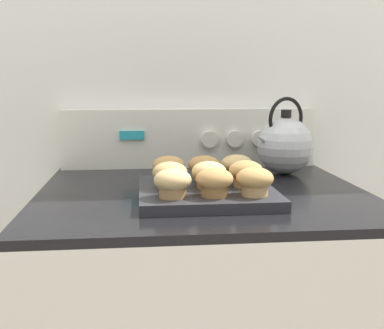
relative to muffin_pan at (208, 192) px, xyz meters
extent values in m
cube|color=silver|center=(0.00, 0.43, 0.27)|extent=(8.00, 0.05, 2.40)
cube|color=black|center=(0.00, 0.08, -0.02)|extent=(0.74, 0.66, 0.02)
cube|color=silver|center=(0.00, 0.38, 0.07)|extent=(0.73, 0.05, 0.17)
cube|color=teal|center=(-0.17, 0.35, 0.09)|extent=(0.07, 0.01, 0.02)
cylinder|color=silver|center=(0.05, 0.34, 0.07)|extent=(0.05, 0.02, 0.05)
cylinder|color=silver|center=(0.12, 0.34, 0.07)|extent=(0.05, 0.02, 0.05)
cylinder|color=silver|center=(0.20, 0.34, 0.07)|extent=(0.05, 0.02, 0.05)
cylinder|color=silver|center=(0.27, 0.34, 0.07)|extent=(0.05, 0.02, 0.05)
cube|color=#28282D|center=(0.00, 0.00, 0.00)|extent=(0.29, 0.29, 0.02)
cylinder|color=#A37A4C|center=(-0.08, -0.08, 0.02)|extent=(0.05, 0.05, 0.03)
ellipsoid|color=tan|center=(-0.08, -0.08, 0.05)|extent=(0.07, 0.07, 0.04)
cylinder|color=olive|center=(0.00, -0.08, 0.02)|extent=(0.05, 0.05, 0.03)
ellipsoid|color=#B2844C|center=(0.00, -0.08, 0.05)|extent=(0.07, 0.07, 0.04)
cylinder|color=tan|center=(0.08, -0.08, 0.02)|extent=(0.05, 0.05, 0.03)
ellipsoid|color=tan|center=(0.08, -0.08, 0.05)|extent=(0.07, 0.07, 0.04)
cylinder|color=#A37A4C|center=(-0.08, 0.00, 0.02)|extent=(0.05, 0.05, 0.03)
ellipsoid|color=tan|center=(-0.08, 0.00, 0.05)|extent=(0.07, 0.07, 0.04)
cylinder|color=tan|center=(0.00, 0.00, 0.02)|extent=(0.05, 0.05, 0.03)
ellipsoid|color=tan|center=(0.00, 0.00, 0.05)|extent=(0.07, 0.07, 0.04)
cylinder|color=tan|center=(0.08, 0.00, 0.02)|extent=(0.05, 0.05, 0.03)
ellipsoid|color=#B2844C|center=(0.08, 0.00, 0.05)|extent=(0.07, 0.07, 0.04)
cylinder|color=tan|center=(-0.08, 0.08, 0.02)|extent=(0.05, 0.05, 0.03)
ellipsoid|color=tan|center=(-0.08, 0.08, 0.05)|extent=(0.07, 0.07, 0.04)
cylinder|color=tan|center=(0.00, 0.08, 0.02)|extent=(0.05, 0.05, 0.03)
ellipsoid|color=#B2844C|center=(0.00, 0.08, 0.05)|extent=(0.07, 0.07, 0.04)
cylinder|color=tan|center=(0.08, 0.08, 0.02)|extent=(0.05, 0.05, 0.03)
ellipsoid|color=tan|center=(0.08, 0.08, 0.05)|extent=(0.07, 0.07, 0.04)
sphere|color=silver|center=(0.24, 0.24, 0.06)|extent=(0.15, 0.15, 0.15)
cylinder|color=black|center=(0.24, 0.24, 0.15)|extent=(0.03, 0.03, 0.02)
cone|color=silver|center=(0.18, 0.21, 0.08)|extent=(0.08, 0.06, 0.06)
torus|color=black|center=(0.24, 0.24, 0.14)|extent=(0.11, 0.06, 0.12)
camera|label=1|loc=(-0.14, -1.00, 0.24)|focal=45.00mm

